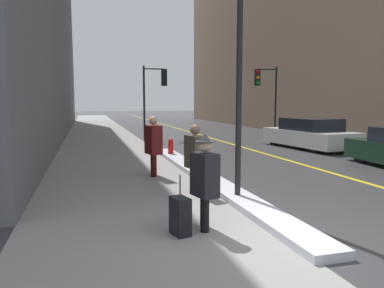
% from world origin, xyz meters
% --- Properties ---
extents(ground_plane, '(160.00, 160.00, 0.00)m').
position_xyz_m(ground_plane, '(0.00, 0.00, 0.00)').
color(ground_plane, '#38383A').
extents(sidewalk_slab, '(4.00, 80.00, 0.01)m').
position_xyz_m(sidewalk_slab, '(-2.00, 15.00, 0.01)').
color(sidewalk_slab, gray).
rests_on(sidewalk_slab, ground).
extents(road_centre_stripe, '(0.16, 80.00, 0.00)m').
position_xyz_m(road_centre_stripe, '(4.00, 15.00, 0.00)').
color(road_centre_stripe, gold).
rests_on(road_centre_stripe, ground).
extents(snow_bank_curb, '(0.61, 11.10, 0.14)m').
position_xyz_m(snow_bank_curb, '(0.18, 4.89, 0.07)').
color(snow_bank_curb, silver).
rests_on(snow_bank_curb, ground).
extents(lamp_post, '(0.28, 0.28, 5.39)m').
position_xyz_m(lamp_post, '(0.16, 2.50, 3.19)').
color(lamp_post, black).
rests_on(lamp_post, ground).
extents(traffic_light_near, '(1.31, 0.32, 3.97)m').
position_xyz_m(traffic_light_near, '(0.88, 15.68, 2.87)').
color(traffic_light_near, black).
rests_on(traffic_light_near, ground).
extents(traffic_light_far, '(1.31, 0.33, 4.00)m').
position_xyz_m(traffic_light_far, '(6.76, 14.51, 2.89)').
color(traffic_light_far, black).
rests_on(traffic_light_far, ground).
extents(pedestrian_in_fedora, '(0.38, 0.53, 1.56)m').
position_xyz_m(pedestrian_in_fedora, '(-1.04, 1.00, 0.86)').
color(pedestrian_in_fedora, black).
rests_on(pedestrian_in_fedora, ground).
extents(pedestrian_in_glasses, '(0.40, 0.56, 1.56)m').
position_xyz_m(pedestrian_in_glasses, '(-0.51, 3.36, 0.86)').
color(pedestrian_in_glasses, '#2A241B').
rests_on(pedestrian_in_glasses, ground).
extents(pedestrian_trailing, '(0.43, 0.60, 1.67)m').
position_xyz_m(pedestrian_trailing, '(-1.07, 5.55, 0.93)').
color(pedestrian_trailing, '#340C0C').
rests_on(pedestrian_trailing, ground).
extents(parked_car_white, '(2.36, 4.72, 1.34)m').
position_xyz_m(parked_car_white, '(6.69, 9.96, 0.63)').
color(parked_car_white, silver).
rests_on(parked_car_white, ground).
extents(rolling_suitcase, '(0.30, 0.40, 0.95)m').
position_xyz_m(rolling_suitcase, '(-1.47, 0.86, 0.30)').
color(rolling_suitcase, black).
rests_on(rolling_suitcase, ground).
extents(fire_hydrant, '(0.20, 0.20, 0.70)m').
position_xyz_m(fire_hydrant, '(0.17, 8.92, 0.35)').
color(fire_hydrant, red).
rests_on(fire_hydrant, ground).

